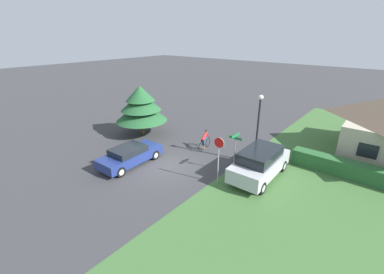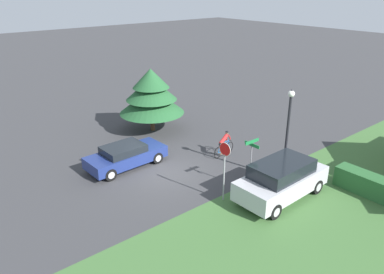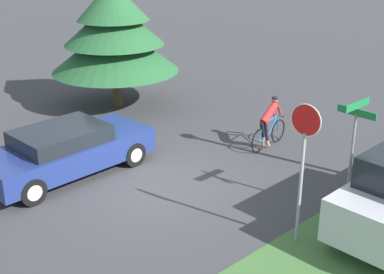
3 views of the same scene
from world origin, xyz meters
TOP-DOWN VIEW (x-y plane):
  - ground_plane at (0.00, 0.00)m, footprint 140.00×140.00m
  - grass_verge_right at (11.71, 4.00)m, footprint 16.00×36.00m
  - sedan_left_lane at (-1.96, -1.23)m, footprint 2.00×4.50m
  - cyclist at (0.44, 4.00)m, footprint 0.44×1.73m
  - parked_suv_right at (5.57, 2.77)m, footprint 2.15×4.84m
  - stop_sign at (4.02, 0.51)m, footprint 0.64×0.08m
  - street_lamp at (4.49, 4.39)m, footprint 0.33×0.33m
  - street_name_sign at (4.09, 2.24)m, footprint 0.90×0.90m
  - conifer_tall_near at (-5.68, 3.07)m, footprint 4.40×4.40m

SIDE VIEW (x-z plane):
  - ground_plane at x=0.00m, z-range 0.00..0.00m
  - grass_verge_right at x=11.71m, z-range 0.00..0.01m
  - sedan_left_lane at x=-1.96m, z-range 0.02..1.32m
  - cyclist at x=0.44m, z-range -0.03..1.47m
  - parked_suv_right at x=5.57m, z-range 0.04..1.92m
  - street_name_sign at x=4.09m, z-range 0.51..3.15m
  - stop_sign at x=4.02m, z-range 0.56..3.51m
  - conifer_tall_near at x=-5.68m, z-range 0.43..4.75m
  - street_lamp at x=4.49m, z-range 0.65..5.48m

